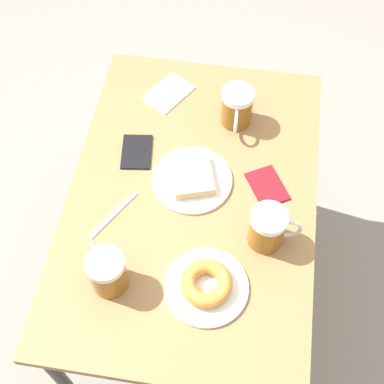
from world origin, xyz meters
TOP-DOWN VIEW (x-y plane):
  - ground_plane at (0.00, 0.00)m, footprint 8.00×8.00m
  - table at (0.00, 0.00)m, footprint 0.71×1.05m
  - plate_with_cake at (0.01, -0.05)m, footprint 0.23×0.23m
  - plate_with_donut at (-0.08, 0.27)m, footprint 0.22×0.22m
  - beer_mug_left at (-0.09, -0.29)m, footprint 0.10×0.14m
  - beer_mug_center at (-0.22, 0.11)m, footprint 0.14×0.10m
  - beer_mug_right at (0.17, 0.29)m, footprint 0.12×0.12m
  - napkin_folded at (0.14, -0.37)m, footprint 0.17×0.18m
  - fork at (0.21, 0.10)m, footprint 0.10×0.17m
  - passport_near_edge at (0.19, -0.13)m, footprint 0.10×0.14m
  - passport_far_edge at (-0.21, -0.06)m, footprint 0.14×0.15m

SIDE VIEW (x-z plane):
  - ground_plane at x=0.00m, z-range 0.00..0.00m
  - table at x=0.00m, z-range 0.29..1.01m
  - fork at x=0.21m, z-range 0.72..0.72m
  - napkin_folded at x=0.14m, z-range 0.72..0.72m
  - passport_near_edge at x=0.19m, z-range 0.72..0.73m
  - passport_far_edge at x=-0.21m, z-range 0.72..0.73m
  - plate_with_cake at x=0.01m, z-range 0.71..0.75m
  - plate_with_donut at x=-0.08m, z-range 0.71..0.76m
  - beer_mug_left at x=-0.09m, z-range 0.72..0.85m
  - beer_mug_center at x=-0.22m, z-range 0.72..0.85m
  - beer_mug_right at x=0.17m, z-range 0.72..0.85m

